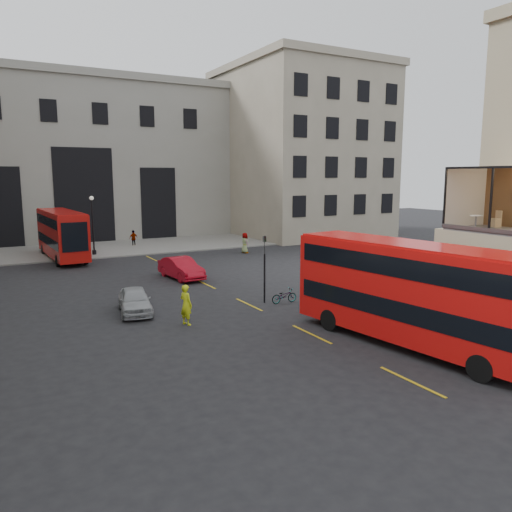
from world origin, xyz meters
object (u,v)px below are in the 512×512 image
car_b (181,268)px  cafe_chair_d (495,222)px  car_a (135,300)px  pedestrian_b (58,245)px  street_lamp_b (93,229)px  bus_far (62,232)px  traffic_light_near (265,260)px  cafe_table_far (476,220)px  pedestrian_c (134,238)px  bus_near (411,289)px  bicycle (284,296)px  cyclist (186,305)px  pedestrian_d (245,243)px

car_b → cafe_chair_d: bearing=-65.0°
car_a → pedestrian_b: 22.52m
street_lamp_b → bus_far: street_lamp_b is taller
traffic_light_near → car_b: traffic_light_near is taller
car_a → cafe_table_far: (13.45, -9.87, 4.38)m
traffic_light_near → pedestrian_b: bearing=108.1°
pedestrian_c → cafe_chair_d: size_ratio=2.04×
street_lamp_b → bus_near: bearing=-77.9°
bicycle → cafe_table_far: cafe_table_far is taller
cyclist → bicycle: bearing=-100.0°
bicycle → pedestrian_b: 26.03m
cyclist → cafe_chair_d: (13.74, -6.28, 3.86)m
street_lamp_b → traffic_light_near: bearing=-77.2°
bus_near → car_b: bus_near is taller
car_b → pedestrian_d: size_ratio=2.39×
bus_near → cyclist: bus_near is taller
pedestrian_b → bus_far: bearing=-114.4°
pedestrian_d → cafe_table_far: cafe_table_far is taller
car_a → pedestrian_d: 21.19m
pedestrian_c → cafe_table_far: 35.52m
traffic_light_near → pedestrian_d: traffic_light_near is taller
pedestrian_d → car_b: bearing=125.9°
traffic_light_near → pedestrian_c: (-0.29, 26.17, -1.60)m
pedestrian_c → cafe_chair_d: cafe_chair_d is taller
bus_near → cyclist: bearing=133.9°
car_a → pedestrian_d: size_ratio=2.08×
cafe_table_far → street_lamp_b: bearing=110.6°
car_a → cyclist: cyclist is taller
bus_far → pedestrian_b: bearing=91.3°
bus_near → pedestrian_c: bus_near is taller
bus_far → pedestrian_c: size_ratio=6.33×
cafe_table_far → cafe_chair_d: size_ratio=0.83×
car_a → car_b: size_ratio=0.87×
pedestrian_c → cafe_chair_d: bearing=88.4°
cafe_table_far → pedestrian_c: bearing=101.0°
street_lamp_b → pedestrian_c: bearing=41.5°
pedestrian_b → cafe_table_far: (14.27, -32.37, 4.11)m
cafe_table_far → cafe_chair_d: (1.88, 0.32, -0.20)m
bus_near → street_lamp_b: bearing=102.1°
car_a → bicycle: size_ratio=2.53×
car_a → car_b: 8.90m
bus_far → traffic_light_near: bearing=-70.1°
bus_near → car_a: size_ratio=2.85×
bus_near → pedestrian_d: bearing=77.3°
car_a → cyclist: bearing=-53.8°
cyclist → pedestrian_d: 22.73m
bus_far → pedestrian_d: (15.30, -4.50, -1.39)m
car_a → bicycle: bearing=-3.8°
pedestrian_b → car_a: bearing=-113.7°
traffic_light_near → bicycle: (0.94, -0.58, -2.02)m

